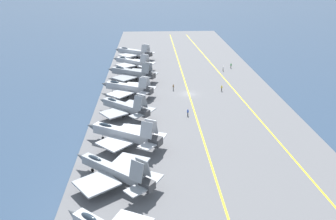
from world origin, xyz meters
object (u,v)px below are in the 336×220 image
(parked_jet_third, at_px, (123,134))
(crew_blue_vest, at_px, (188,112))
(parked_jet_seventh, at_px, (132,62))
(crew_brown_vest, at_px, (173,87))
(crew_yellow_vest, at_px, (222,88))
(parked_jet_fourth, at_px, (124,107))
(parked_jet_sixth, at_px, (131,73))
(parked_jet_eighth, at_px, (133,52))
(parked_jet_fifth, at_px, (127,88))
(crew_green_vest, at_px, (231,65))
(crew_white_vest, at_px, (223,68))
(parked_jet_second, at_px, (114,171))

(parked_jet_third, bearing_deg, crew_blue_vest, -45.28)
(parked_jet_seventh, bearing_deg, crew_brown_vest, -152.03)
(crew_yellow_vest, bearing_deg, parked_jet_seventh, 46.00)
(parked_jet_fourth, relative_size, parked_jet_sixth, 0.87)
(parked_jet_eighth, distance_m, crew_blue_vest, 58.98)
(parked_jet_fifth, bearing_deg, parked_jet_seventh, -0.56)
(parked_jet_seventh, distance_m, crew_blue_vest, 45.61)
(parked_jet_sixth, bearing_deg, crew_green_vest, -69.91)
(parked_jet_sixth, bearing_deg, parked_jet_fifth, 177.70)
(crew_blue_vest, xyz_separation_m, crew_yellow_vest, (17.39, -11.55, 0.05))
(crew_blue_vest, height_order, crew_yellow_vest, crew_yellow_vest)
(crew_white_vest, xyz_separation_m, crew_yellow_vest, (-20.57, 4.48, 0.00))
(parked_jet_second, bearing_deg, crew_blue_vest, -28.95)
(parked_jet_third, height_order, crew_brown_vest, parked_jet_third)
(parked_jet_second, distance_m, crew_white_vest, 72.39)
(parked_jet_third, height_order, parked_jet_eighth, parked_jet_third)
(crew_blue_vest, bearing_deg, crew_brown_vest, 6.67)
(parked_jet_second, height_order, crew_white_vest, parked_jet_second)
(crew_white_vest, height_order, crew_green_vest, crew_white_vest)
(crew_yellow_vest, bearing_deg, crew_blue_vest, 146.42)
(parked_jet_second, bearing_deg, parked_jet_third, -3.24)
(parked_jet_third, bearing_deg, crew_yellow_vest, -39.34)
(crew_green_vest, xyz_separation_m, crew_yellow_vest, (-23.95, 7.92, 0.01))
(parked_jet_eighth, height_order, crew_brown_vest, parked_jet_eighth)
(crew_brown_vest, bearing_deg, crew_white_vest, -43.83)
(parked_jet_third, xyz_separation_m, crew_green_vest, (55.60, -33.86, -1.55))
(parked_jet_fourth, xyz_separation_m, parked_jet_eighth, (56.20, -0.10, 0.23))
(parked_jet_second, relative_size, parked_jet_eighth, 0.97)
(parked_jet_fourth, bearing_deg, crew_green_vest, -40.54)
(crew_white_vest, bearing_deg, parked_jet_eighth, 58.59)
(parked_jet_fifth, xyz_separation_m, parked_jet_seventh, (28.18, -0.27, -0.10))
(crew_white_vest, xyz_separation_m, crew_green_vest, (3.38, -3.43, -0.01))
(parked_jet_seventh, bearing_deg, parked_jet_sixth, -178.84)
(crew_yellow_vest, bearing_deg, crew_white_vest, -12.29)
(parked_jet_eighth, distance_m, crew_green_vest, 38.00)
(parked_jet_sixth, bearing_deg, parked_jet_eighth, 0.81)
(parked_jet_third, height_order, parked_jet_fifth, parked_jet_third)
(crew_brown_vest, xyz_separation_m, crew_white_vest, (19.01, -18.25, 0.01))
(parked_jet_third, height_order, parked_jet_sixth, parked_jet_third)
(parked_jet_second, xyz_separation_m, crew_blue_vest, (27.36, -15.14, -1.27))
(parked_jet_sixth, height_order, crew_brown_vest, parked_jet_sixth)
(parked_jet_eighth, xyz_separation_m, crew_green_vest, (-15.64, -34.59, -1.57))
(parked_jet_fifth, bearing_deg, crew_green_vest, -52.71)
(parked_jet_third, relative_size, crew_brown_vest, 9.85)
(parked_jet_second, relative_size, parked_jet_fifth, 0.99)
(parked_jet_second, bearing_deg, crew_green_vest, -26.73)
(parked_jet_seventh, relative_size, parked_jet_eighth, 0.97)
(parked_jet_second, relative_size, parked_jet_seventh, 1.00)
(parked_jet_fifth, relative_size, parked_jet_sixth, 0.96)
(parked_jet_fourth, height_order, crew_brown_vest, parked_jet_fourth)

